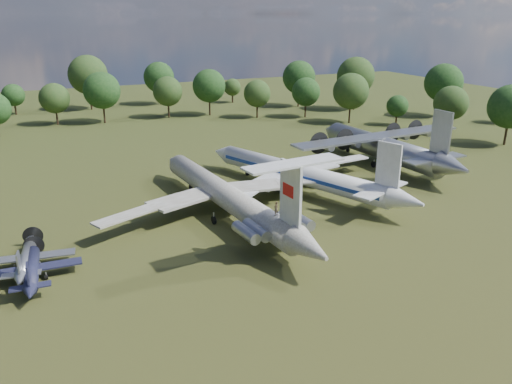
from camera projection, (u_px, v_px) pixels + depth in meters
name	position (u px, v px, depth m)	size (l,w,h in m)	color
ground	(202.00, 223.00, 70.31)	(300.00, 300.00, 0.00)	#203A13
il62_airliner	(226.00, 200.00, 72.01)	(38.09, 49.52, 4.86)	beige
tu104_jet	(299.00, 177.00, 82.33)	(34.81, 46.42, 4.64)	silver
an12_transport	(382.00, 150.00, 96.84)	(37.72, 42.15, 5.55)	#A1A3A9
small_prop_west	(32.00, 272.00, 54.77)	(10.46, 14.26, 2.09)	black
small_prop_northwest	(27.00, 260.00, 57.28)	(10.47, 14.27, 2.09)	#93969A
person_on_il62	(276.00, 209.00, 59.79)	(0.65, 0.43, 1.79)	olive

